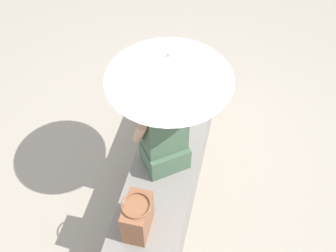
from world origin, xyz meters
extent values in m
plane|color=#9E9384|center=(0.00, 0.00, 0.00)|extent=(14.00, 14.00, 0.00)
cube|color=gray|center=(0.00, 0.00, 0.23)|extent=(2.49, 0.54, 0.46)
cube|color=#47664C|center=(-0.20, 0.01, 0.57)|extent=(0.43, 0.44, 0.22)
cube|color=#47664C|center=(-0.20, 0.01, 0.92)|extent=(0.35, 0.38, 0.48)
sphere|color=tan|center=(-0.20, 0.01, 1.26)|extent=(0.20, 0.20, 0.20)
cylinder|color=tan|center=(-0.32, 0.16, 0.95)|extent=(0.20, 0.18, 0.32)
cylinder|color=tan|center=(-0.08, -0.15, 0.95)|extent=(0.20, 0.18, 0.32)
cylinder|color=#B7B7BC|center=(-0.13, -0.01, 1.01)|extent=(0.02, 0.02, 1.09)
cone|color=silver|center=(-0.13, -0.01, 1.45)|extent=(0.89, 0.89, 0.20)
sphere|color=#B7B7BC|center=(-0.13, -0.01, 1.57)|extent=(0.03, 0.03, 0.03)
cube|color=brown|center=(-0.82, 0.06, 0.62)|extent=(0.28, 0.17, 0.33)
torus|color=brown|center=(-0.82, 0.06, 0.80)|extent=(0.21, 0.21, 0.01)
cube|color=#EAE04C|center=(0.46, -0.08, 0.47)|extent=(0.31, 0.25, 0.01)
camera|label=1|loc=(-2.19, -0.49, 3.36)|focal=45.49mm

